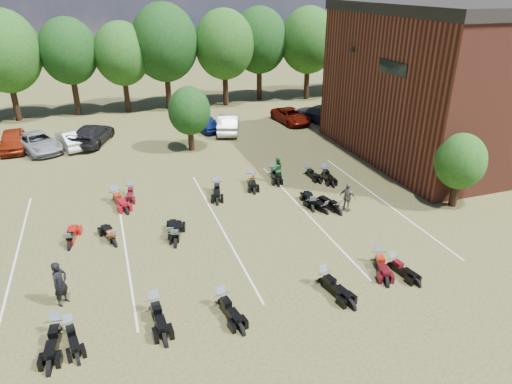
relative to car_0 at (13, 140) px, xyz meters
name	(u,v)px	position (x,y,z in m)	size (l,w,h in m)	color
ground	(293,244)	(15.07, -19.91, -0.78)	(160.00, 160.00, 0.00)	brown
car_0	(13,140)	(0.00, 0.00, 0.00)	(1.84, 4.58, 1.56)	maroon
car_1	(71,139)	(4.22, -0.89, -0.08)	(1.49, 4.27, 1.41)	silver
car_2	(38,143)	(1.83, -0.96, -0.06)	(2.38, 5.17, 1.44)	gray
car_3	(92,134)	(5.85, -0.37, 0.01)	(2.21, 5.43, 1.57)	black
car_4	(205,122)	(15.25, 0.35, -0.07)	(1.68, 4.19, 1.43)	navy
car_5	(229,123)	(17.05, -0.94, 0.02)	(1.69, 4.86, 1.60)	#ACADA8
car_6	(291,116)	(23.29, 0.04, -0.12)	(2.19, 4.75, 1.32)	#5C0E05
car_7	(319,113)	(25.94, -0.29, -0.02)	(2.13, 5.24, 1.52)	#3D3C42
person_black	(60,284)	(4.39, -21.17, 0.19)	(0.71, 0.46, 1.94)	black
person_green	(277,169)	(17.14, -12.28, 0.06)	(0.82, 0.64, 1.68)	#256329
person_grey	(348,197)	(19.35, -17.57, 0.08)	(1.00, 0.42, 1.71)	#5D5850
motorcycle_0	(71,334)	(4.70, -23.18, -0.78)	(0.66, 2.09, 1.16)	black
motorcycle_1	(58,335)	(4.24, -23.07, -0.78)	(0.77, 2.42, 1.35)	black
motorcycle_2	(156,313)	(7.84, -22.97, -0.78)	(0.78, 2.45, 1.37)	black
motorcycle_3	(222,307)	(10.45, -23.46, -0.78)	(0.73, 2.28, 1.27)	black
motorcycle_4	(324,285)	(14.96, -23.48, -0.78)	(0.76, 2.37, 1.32)	black
motorcycle_5	(392,268)	(18.51, -23.32, -0.78)	(0.65, 2.02, 1.13)	black
motorcycle_6	(377,263)	(18.10, -22.76, -0.78)	(0.72, 2.26, 1.26)	#40090F
motorcycle_7	(70,248)	(4.49, -16.70, -0.78)	(0.71, 2.23, 1.24)	maroon
motorcycle_8	(114,245)	(6.57, -17.13, -0.78)	(0.71, 2.22, 1.24)	black
motorcycle_9	(176,245)	(9.48, -18.13, -0.78)	(0.76, 2.39, 1.33)	black
motorcycle_10	(171,242)	(9.31, -17.72, -0.78)	(0.71, 2.23, 1.24)	black
motorcycle_11	(324,213)	(18.04, -17.40, -0.78)	(0.64, 2.00, 1.11)	black
motorcycle_12	(338,214)	(18.72, -17.71, -0.78)	(0.74, 2.32, 1.29)	black
motorcycle_13	(312,210)	(17.54, -16.82, -0.78)	(0.75, 2.34, 1.31)	black
motorcycle_14	(132,194)	(7.92, -11.27, -0.78)	(0.68, 2.13, 1.19)	#490A12
motorcycle_15	(116,202)	(6.94, -12.04, -0.78)	(0.79, 2.47, 1.38)	maroon
motorcycle_16	(217,191)	(13.02, -12.56, -0.78)	(0.77, 2.42, 1.35)	black
motorcycle_17	(251,182)	(15.45, -11.92, -0.78)	(0.73, 2.29, 1.28)	black
motorcycle_18	(273,176)	(17.19, -11.35, -0.78)	(0.72, 2.25, 1.25)	black
motorcycle_19	(308,175)	(19.50, -11.99, -0.78)	(0.64, 2.01, 1.12)	black
motorcycle_20	(324,177)	(20.41, -12.57, -0.78)	(0.73, 2.29, 1.28)	black
tree_line	(170,44)	(14.07, 9.09, 5.53)	(56.00, 6.00, 9.79)	black
young_tree_near_building	(460,161)	(25.57, -18.91, 1.97)	(2.80, 2.80, 4.16)	black
young_tree_midfield	(189,111)	(13.07, -4.41, 2.31)	(3.20, 3.20, 4.70)	black
parking_lines	(220,225)	(12.07, -16.91, -0.77)	(20.10, 14.00, 0.01)	silver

